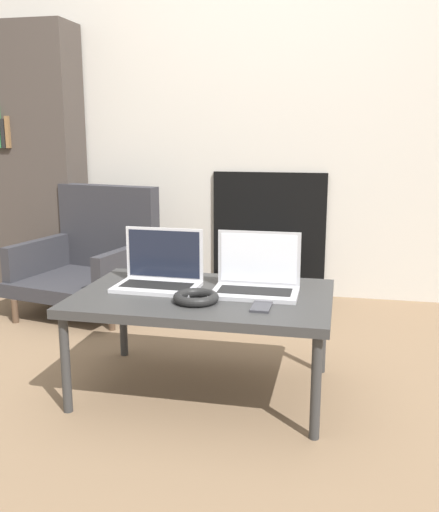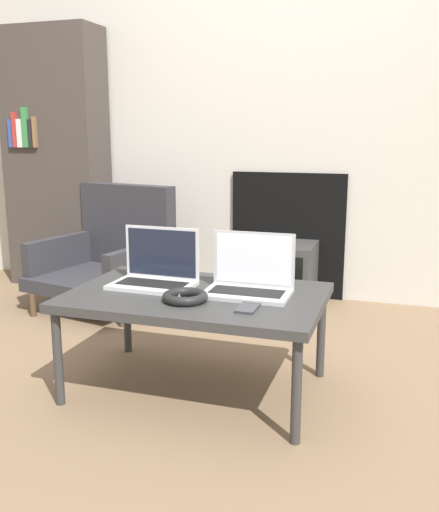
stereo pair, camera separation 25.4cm
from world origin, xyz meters
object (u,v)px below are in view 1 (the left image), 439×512
Objects in this scene: laptop_right at (257,279)px; tv at (264,272)px; headphones at (196,297)px; phone at (262,306)px; armchair at (94,256)px; laptop_left at (160,274)px.

laptop_right reaches higher than tv.
tv is (0.07, 1.43, -0.24)m from headphones.
laptop_right is 0.21m from phone.
phone is at bearing -31.94° from armchair.
laptop_right is at bearing 1.39° from laptop_left.
tv is (-0.13, 1.25, -0.28)m from laptop_right.
laptop_left is 1.01× the size of laptop_right.
laptop_right is 0.28m from headphones.
armchair reaches higher than laptop_left.
headphones is at bearing 177.23° from phone.
phone is at bearing -2.77° from headphones.
laptop_left is at bearing 156.68° from phone.
laptop_left is 1.97× the size of headphones.
phone is at bearing -82.71° from tv.
headphones is 1.45m from tv.
laptop_right is 2.33× the size of phone.
laptop_right is at bearing 104.21° from phone.
armchair is at bearing 136.21° from phone.
phone is (0.05, -0.20, -0.05)m from laptop_right.
laptop_right is 1.95× the size of headphones.
armchair is (-1.00, -0.31, 0.13)m from tv.
laptop_right is (0.41, 0.00, 0.00)m from laptop_left.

